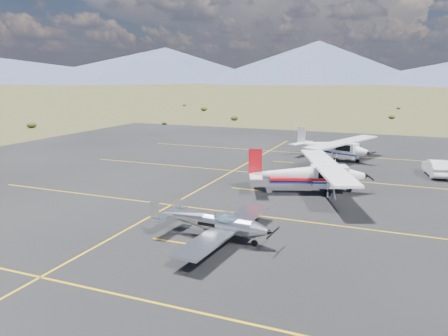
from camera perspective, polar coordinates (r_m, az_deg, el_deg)
The scene contains 6 objects.
ground at distance 24.02m, azimuth 3.46°, elevation -7.71°, with size 1600.00×1600.00×0.00m, color #383D1C.
apron at distance 30.43m, azimuth 7.73°, elevation -3.53°, with size 72.00×72.00×0.02m, color black.
aircraft_low_wing at distance 21.98m, azimuth -1.10°, elevation -7.17°, with size 6.05×8.42×1.83m.
aircraft_cessna at distance 31.11m, azimuth 11.00°, elevation -0.69°, with size 8.64×11.96×3.09m.
aircraft_plain at distance 43.90m, azimuth 13.94°, elevation 2.75°, with size 8.18×11.37×2.94m.
sedan at distance 39.69m, azimuth 26.04°, elevation 0.03°, with size 1.46×4.19×1.38m, color silver.
Camera 1 is at (7.21, -21.44, 8.09)m, focal length 35.00 mm.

